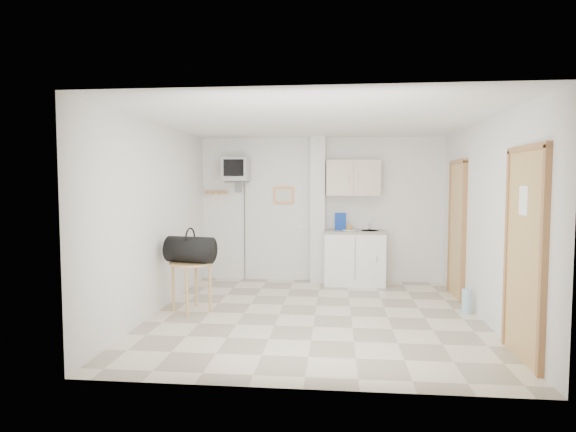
# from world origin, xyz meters

# --- Properties ---
(ground) EXTENTS (4.50, 4.50, 0.00)m
(ground) POSITION_xyz_m (0.00, 0.00, 0.00)
(ground) COLOR beige
(ground) RESTS_ON ground
(room_envelope) EXTENTS (4.24, 4.54, 2.55)m
(room_envelope) POSITION_xyz_m (0.24, 0.09, 1.54)
(room_envelope) COLOR white
(room_envelope) RESTS_ON ground
(kitchenette) EXTENTS (1.03, 0.58, 2.10)m
(kitchenette) POSITION_xyz_m (0.57, 2.00, 0.80)
(kitchenette) COLOR white
(kitchenette) RESTS_ON ground
(crt_television) EXTENTS (0.44, 0.45, 2.15)m
(crt_television) POSITION_xyz_m (-1.45, 2.02, 1.94)
(crt_television) COLOR slate
(crt_television) RESTS_ON ground
(round_table) EXTENTS (0.58, 0.58, 0.67)m
(round_table) POSITION_xyz_m (-1.65, 0.03, 0.57)
(round_table) COLOR tan
(round_table) RESTS_ON ground
(duffel_bag) EXTENTS (0.68, 0.45, 0.46)m
(duffel_bag) POSITION_xyz_m (-1.65, -0.01, 0.84)
(duffel_bag) COLOR black
(duffel_bag) RESTS_ON round_table
(water_bottle) EXTENTS (0.12, 0.12, 0.36)m
(water_bottle) POSITION_xyz_m (1.98, 0.29, 0.16)
(water_bottle) COLOR #9CC8D9
(water_bottle) RESTS_ON ground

